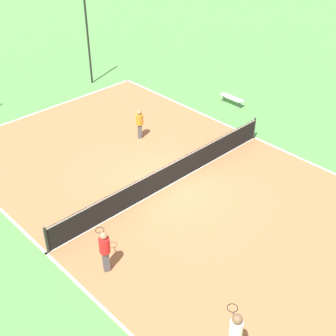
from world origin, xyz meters
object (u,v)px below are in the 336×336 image
at_px(tennis_net, 168,175).
at_px(player_coach_red, 105,249).
at_px(player_center_orange, 140,122).
at_px(player_far_white, 235,335).
at_px(fence_post_back_right, 88,41).
at_px(bench, 232,98).

distance_m(tennis_net, player_coach_red, 5.20).
relative_size(tennis_net, player_center_orange, 7.91).
bearing_deg(tennis_net, player_coach_red, -156.81).
height_order(player_center_orange, player_coach_red, player_coach_red).
distance_m(player_far_white, fence_post_back_right, 20.02).
bearing_deg(tennis_net, bench, 21.81).
bearing_deg(player_far_white, player_coach_red, 45.43).
bearing_deg(player_center_orange, fence_post_back_right, -154.70).
relative_size(player_center_orange, player_coach_red, 0.91).
bearing_deg(player_center_orange, player_far_white, 13.79).
height_order(bench, player_far_white, player_far_white).
relative_size(tennis_net, player_far_white, 6.26).
distance_m(bench, player_center_orange, 6.15).
height_order(tennis_net, fence_post_back_right, fence_post_back_right).
bearing_deg(player_coach_red, player_center_orange, -24.57).
height_order(player_far_white, fence_post_back_right, fence_post_back_right).
xyz_separation_m(player_coach_red, fence_post_back_right, (8.84, 13.04, 1.66)).
xyz_separation_m(player_center_orange, player_far_white, (-6.14, -10.98, 0.26)).
bearing_deg(player_center_orange, bench, 126.31).
bearing_deg(player_coach_red, tennis_net, -43.40).
xyz_separation_m(player_far_white, fence_post_back_right, (8.42, 18.11, 1.50)).
relative_size(bench, fence_post_back_right, 0.28).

